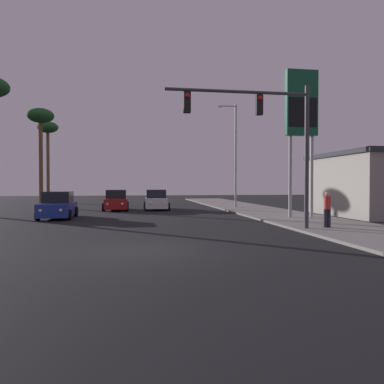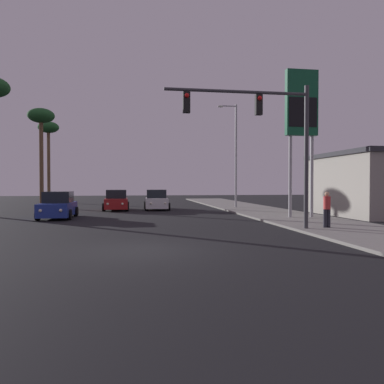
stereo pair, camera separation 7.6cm
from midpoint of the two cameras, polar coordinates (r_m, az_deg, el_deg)
ground_plane at (r=12.28m, az=-7.49°, el=-8.83°), size 120.00×120.00×0.00m
sidewalk_right at (r=24.25m, az=15.01°, el=-3.76°), size 5.00×60.00×0.12m
car_white at (r=31.70m, az=-5.37°, el=-1.30°), size 2.04×4.34×1.68m
car_red at (r=31.43m, az=-11.39°, el=-1.34°), size 2.04×4.34×1.68m
car_blue at (r=24.94m, az=-19.66°, el=-2.04°), size 2.04×4.32×1.68m
traffic_light_mast at (r=17.31m, az=11.62°, el=9.64°), size 6.60×0.36×6.50m
street_lamp at (r=33.20m, az=6.57°, el=6.33°), size 1.74×0.24×9.00m
gas_station_sign at (r=24.34m, az=16.44°, el=11.75°), size 2.00×0.42×9.00m
pedestrian_on_sidewalk at (r=18.57m, az=19.98°, el=-2.28°), size 0.34×0.32×1.67m
palm_tree_mid at (r=37.49m, az=-21.96°, el=9.94°), size 2.40×2.40×9.09m
palm_tree_far at (r=47.53m, az=-20.99°, el=8.51°), size 2.40×2.40×9.50m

